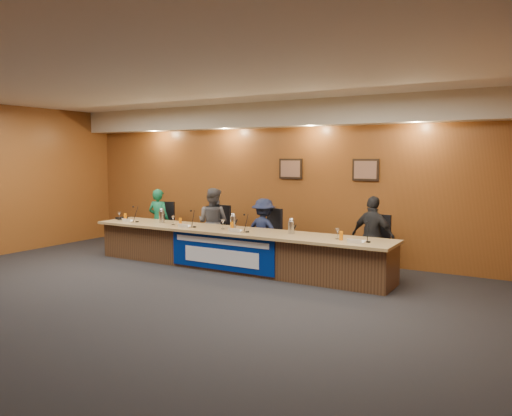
# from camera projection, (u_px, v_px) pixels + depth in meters

# --- Properties ---
(floor) EXTENTS (10.00, 10.00, 0.00)m
(floor) POSITION_uv_depth(u_px,v_px,m) (145.00, 300.00, 7.34)
(floor) COLOR black
(floor) RESTS_ON ground
(ceiling) EXTENTS (10.00, 8.00, 0.04)m
(ceiling) POSITION_uv_depth(u_px,v_px,m) (139.00, 78.00, 7.01)
(ceiling) COLOR silver
(ceiling) RESTS_ON wall_back
(wall_back) EXTENTS (10.00, 0.04, 3.20)m
(wall_back) POSITION_uv_depth(u_px,v_px,m) (274.00, 180.00, 10.60)
(wall_back) COLOR brown
(wall_back) RESTS_ON floor
(soffit) EXTENTS (10.00, 0.50, 0.50)m
(soffit) POSITION_uv_depth(u_px,v_px,m) (269.00, 115.00, 10.24)
(soffit) COLOR beige
(soffit) RESTS_ON wall_back
(dais_body) EXTENTS (6.00, 0.80, 0.70)m
(dais_body) POSITION_uv_depth(u_px,v_px,m) (234.00, 250.00, 9.36)
(dais_body) COLOR #4A301C
(dais_body) RESTS_ON floor
(dais_top) EXTENTS (6.10, 0.95, 0.05)m
(dais_top) POSITION_uv_depth(u_px,v_px,m) (232.00, 231.00, 9.28)
(dais_top) COLOR #9A7D4F
(dais_top) RESTS_ON dais_body
(banner) EXTENTS (2.20, 0.02, 0.65)m
(banner) POSITION_uv_depth(u_px,v_px,m) (221.00, 252.00, 9.00)
(banner) COLOR navy
(banner) RESTS_ON dais_body
(banner_text_upper) EXTENTS (2.00, 0.01, 0.10)m
(banner_text_upper) POSITION_uv_depth(u_px,v_px,m) (221.00, 242.00, 8.97)
(banner_text_upper) COLOR silver
(banner_text_upper) RESTS_ON banner
(banner_text_lower) EXTENTS (1.60, 0.01, 0.28)m
(banner_text_lower) POSITION_uv_depth(u_px,v_px,m) (221.00, 257.00, 9.00)
(banner_text_lower) COLOR silver
(banner_text_lower) RESTS_ON banner
(wall_photo_left) EXTENTS (0.52, 0.04, 0.42)m
(wall_photo_left) POSITION_uv_depth(u_px,v_px,m) (291.00, 169.00, 10.34)
(wall_photo_left) COLOR black
(wall_photo_left) RESTS_ON wall_back
(wall_photo_right) EXTENTS (0.52, 0.04, 0.42)m
(wall_photo_right) POSITION_uv_depth(u_px,v_px,m) (366.00, 170.00, 9.53)
(wall_photo_right) COLOR black
(wall_photo_right) RESTS_ON wall_back
(panelist_a) EXTENTS (0.55, 0.40, 1.38)m
(panelist_a) POSITION_uv_depth(u_px,v_px,m) (159.00, 220.00, 11.16)
(panelist_a) COLOR #0F5C3A
(panelist_a) RESTS_ON floor
(panelist_b) EXTENTS (0.72, 0.57, 1.45)m
(panelist_b) POSITION_uv_depth(u_px,v_px,m) (213.00, 223.00, 10.40)
(panelist_b) COLOR #47464B
(panelist_b) RESTS_ON floor
(panelist_c) EXTENTS (0.85, 0.52, 1.29)m
(panelist_c) POSITION_uv_depth(u_px,v_px,m) (264.00, 231.00, 9.79)
(panelist_c) COLOR #141B37
(panelist_c) RESTS_ON floor
(panelist_d) EXTENTS (0.89, 0.54, 1.42)m
(panelist_d) POSITION_uv_depth(u_px,v_px,m) (373.00, 237.00, 8.67)
(panelist_d) COLOR black
(panelist_d) RESTS_ON floor
(office_chair_a) EXTENTS (0.59, 0.59, 0.08)m
(office_chair_a) POSITION_uv_depth(u_px,v_px,m) (162.00, 229.00, 11.26)
(office_chair_a) COLOR black
(office_chair_a) RESTS_ON floor
(office_chair_b) EXTENTS (0.54, 0.54, 0.08)m
(office_chair_b) POSITION_uv_depth(u_px,v_px,m) (216.00, 234.00, 10.51)
(office_chair_b) COLOR black
(office_chair_b) RESTS_ON floor
(office_chair_c) EXTENTS (0.62, 0.62, 0.08)m
(office_chair_c) POSITION_uv_depth(u_px,v_px,m) (266.00, 239.00, 9.89)
(office_chair_c) COLOR black
(office_chair_c) RESTS_ON floor
(office_chair_d) EXTENTS (0.50, 0.50, 0.08)m
(office_chair_d) POSITION_uv_depth(u_px,v_px,m) (374.00, 249.00, 8.78)
(office_chair_d) COLOR black
(office_chair_d) RESTS_ON floor
(nameplate_a) EXTENTS (0.24, 0.08, 0.10)m
(nameplate_a) POSITION_uv_depth(u_px,v_px,m) (126.00, 220.00, 10.31)
(nameplate_a) COLOR white
(nameplate_a) RESTS_ON dais_top
(microphone_a) EXTENTS (0.07, 0.07, 0.02)m
(microphone_a) POSITION_uv_depth(u_px,v_px,m) (137.00, 222.00, 10.31)
(microphone_a) COLOR black
(microphone_a) RESTS_ON dais_top
(juice_glass_a) EXTENTS (0.06, 0.06, 0.15)m
(juice_glass_a) POSITION_uv_depth(u_px,v_px,m) (125.00, 217.00, 10.61)
(juice_glass_a) COLOR orange
(juice_glass_a) RESTS_ON dais_top
(water_glass_a) EXTENTS (0.08, 0.08, 0.18)m
(water_glass_a) POSITION_uv_depth(u_px,v_px,m) (120.00, 216.00, 10.62)
(water_glass_a) COLOR silver
(water_glass_a) RESTS_ON dais_top
(nameplate_b) EXTENTS (0.24, 0.08, 0.10)m
(nameplate_b) POSITION_uv_depth(u_px,v_px,m) (183.00, 225.00, 9.52)
(nameplate_b) COLOR white
(nameplate_b) RESTS_ON dais_top
(microphone_b) EXTENTS (0.07, 0.07, 0.02)m
(microphone_b) POSITION_uv_depth(u_px,v_px,m) (194.00, 227.00, 9.56)
(microphone_b) COLOR black
(microphone_b) RESTS_ON dais_top
(juice_glass_b) EXTENTS (0.06, 0.06, 0.15)m
(juice_glass_b) POSITION_uv_depth(u_px,v_px,m) (180.00, 222.00, 9.83)
(juice_glass_b) COLOR orange
(juice_glass_b) RESTS_ON dais_top
(water_glass_b) EXTENTS (0.08, 0.08, 0.18)m
(water_glass_b) POSITION_uv_depth(u_px,v_px,m) (173.00, 220.00, 9.89)
(water_glass_b) COLOR silver
(water_glass_b) RESTS_ON dais_top
(nameplate_c) EXTENTS (0.24, 0.08, 0.10)m
(nameplate_c) POSITION_uv_depth(u_px,v_px,m) (234.00, 230.00, 8.93)
(nameplate_c) COLOR white
(nameplate_c) RESTS_ON dais_top
(microphone_c) EXTENTS (0.07, 0.07, 0.02)m
(microphone_c) POSITION_uv_depth(u_px,v_px,m) (247.00, 232.00, 8.94)
(microphone_c) COLOR black
(microphone_c) RESTS_ON dais_top
(juice_glass_c) EXTENTS (0.06, 0.06, 0.15)m
(juice_glass_c) POSITION_uv_depth(u_px,v_px,m) (232.00, 226.00, 9.22)
(juice_glass_c) COLOR orange
(juice_glass_c) RESTS_ON dais_top
(water_glass_c) EXTENTS (0.08, 0.08, 0.18)m
(water_glass_c) POSITION_uv_depth(u_px,v_px,m) (223.00, 224.00, 9.31)
(water_glass_c) COLOR silver
(water_glass_c) RESTS_ON dais_top
(nameplate_d) EXTENTS (0.24, 0.08, 0.10)m
(nameplate_d) POSITION_uv_depth(u_px,v_px,m) (354.00, 241.00, 7.78)
(nameplate_d) COLOR white
(nameplate_d) RESTS_ON dais_top
(microphone_d) EXTENTS (0.07, 0.07, 0.02)m
(microphone_d) POSITION_uv_depth(u_px,v_px,m) (368.00, 242.00, 7.88)
(microphone_d) COLOR black
(microphone_d) RESTS_ON dais_top
(juice_glass_d) EXTENTS (0.06, 0.06, 0.15)m
(juice_glass_d) POSITION_uv_depth(u_px,v_px,m) (341.00, 236.00, 8.09)
(juice_glass_d) COLOR orange
(juice_glass_d) RESTS_ON dais_top
(water_glass_d) EXTENTS (0.08, 0.08, 0.18)m
(water_glass_d) POSITION_uv_depth(u_px,v_px,m) (337.00, 234.00, 8.19)
(water_glass_d) COLOR silver
(water_glass_d) RESTS_ON dais_top
(carafe_left) EXTENTS (0.11, 0.11, 0.24)m
(carafe_left) POSITION_uv_depth(u_px,v_px,m) (162.00, 217.00, 10.20)
(carafe_left) COLOR silver
(carafe_left) RESTS_ON dais_top
(carafe_mid) EXTENTS (0.11, 0.11, 0.25)m
(carafe_mid) POSITION_uv_depth(u_px,v_px,m) (233.00, 223.00, 9.31)
(carafe_mid) COLOR silver
(carafe_mid) RESTS_ON dais_top
(carafe_right) EXTENTS (0.12, 0.12, 0.22)m
(carafe_right) POSITION_uv_depth(u_px,v_px,m) (291.00, 228.00, 8.75)
(carafe_right) COLOR silver
(carafe_right) RESTS_ON dais_top
(speakerphone) EXTENTS (0.32, 0.32, 0.05)m
(speakerphone) POSITION_uv_depth(u_px,v_px,m) (123.00, 218.00, 10.76)
(speakerphone) COLOR black
(speakerphone) RESTS_ON dais_top
(paper_stack) EXTENTS (0.26, 0.33, 0.01)m
(paper_stack) POSITION_uv_depth(u_px,v_px,m) (358.00, 241.00, 7.98)
(paper_stack) COLOR white
(paper_stack) RESTS_ON dais_top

